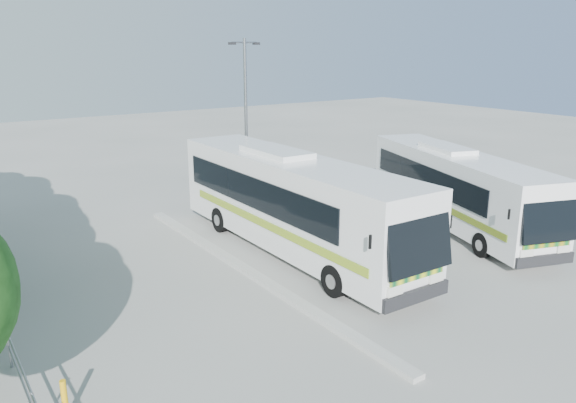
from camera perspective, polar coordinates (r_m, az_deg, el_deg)
ground at (r=19.24m, az=4.69°, el=-7.51°), size 100.00×100.00×0.00m
kerb_divider at (r=19.53m, az=-4.33°, el=-6.91°), size 0.40×16.00×0.15m
coach_main at (r=20.80m, az=0.44°, el=-0.00°), size 2.76×12.84×3.56m
coach_adjacent at (r=24.92m, az=16.74°, el=1.42°), size 5.73×11.50×3.16m
lamppost at (r=27.64m, az=-4.30°, el=8.89°), size 1.91×0.63×7.88m
bollard at (r=13.12m, az=-21.74°, el=-18.22°), size 0.14×0.14×0.92m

